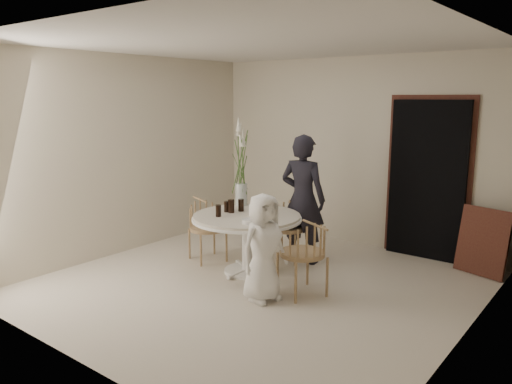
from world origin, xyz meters
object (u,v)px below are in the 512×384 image
Objects in this scene: table at (247,224)px; boy at (264,248)px; girl at (303,199)px; birthday_cake at (260,210)px; flower_vase at (241,169)px; chair_left at (204,220)px; chair_right at (308,248)px; chair_far at (292,220)px.

boy is (0.67, -0.55, -0.04)m from table.
girl is 0.73m from birthday_cake.
birthday_cake is 0.75m from flower_vase.
chair_right is at bearing -77.81° from chair_left.
table is 0.81m from flower_vase.
table is at bearing 61.86° from girl.
flower_vase is at bearing 22.82° from girl.
birthday_cake is 0.23× the size of flower_vase.
chair_left reaches higher than table.
girl reaches higher than chair_left.
chair_right is 1.66m from flower_vase.
chair_right is at bearing 118.50° from girl.
chair_far is 0.69× the size of boy.
chair_far is 1.38m from chair_right.
boy is at bearing -39.52° from table.
chair_far is 0.80m from birthday_cake.
chair_far is at bearing 35.18° from boy.
chair_right is (1.01, -0.21, -0.06)m from table.
table is 0.87m from boy.
girl is 1.45× the size of flower_vase.
chair_right reaches higher than chair_far.
girl is 6.29× the size of birthday_cake.
chair_far is 0.97m from flower_vase.
flower_vase is at bearing -87.17° from chair_right.
birthday_cake is at bearing -96.05° from chair_far.
boy is at bearing -41.11° from flower_vase.
chair_right reaches higher than table.
table is at bearing -43.61° from flower_vase.
girl is 0.89m from flower_vase.
chair_far is 0.37m from girl.
chair_right is 3.22× the size of birthday_cake.
birthday_cake is (-0.87, 0.29, 0.24)m from chair_right.
chair_left is (-0.81, 0.09, -0.10)m from table.
boy is (0.56, -1.38, 0.06)m from chair_far.
chair_far is 0.69× the size of flower_vase.
table is at bearing 63.61° from boy.
chair_far and chair_left have the same top height.
girl reaches higher than birthday_cake.
chair_far is at bearing -113.44° from chair_right.
boy reaches higher than birthday_cake.
birthday_cake is at bearing 70.55° from girl.
girl reaches higher than chair_far.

